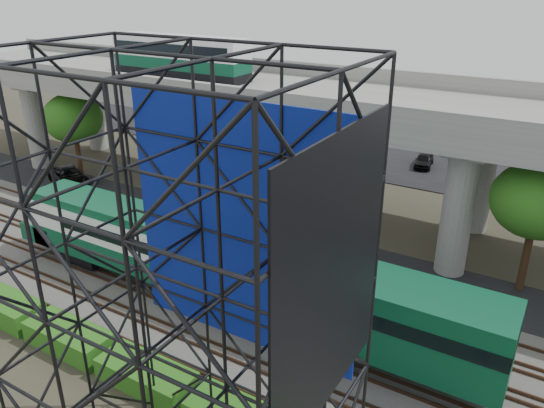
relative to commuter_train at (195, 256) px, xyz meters
The scene contains 13 objects.
ground 3.68m from the commuter_train, 60.92° to the right, with size 140.00×140.00×0.00m, color #474233.
ballast_bed 3.00m from the commuter_train, ahead, with size 90.00×12.00×0.20m, color slate.
service_road 9.03m from the commuter_train, 82.54° to the left, with size 90.00×5.00×0.08m, color black.
parking_lot 32.15m from the commuter_train, 88.01° to the left, with size 90.00×18.00×0.08m, color black.
harbor_water 54.09m from the commuter_train, 88.82° to the left, with size 140.00×40.00×0.03m, color #4B607C.
rail_tracks 2.83m from the commuter_train, ahead, with size 90.00×9.52×0.16m.
commuter_train is the anchor object (origin of this frame).
overpass 14.98m from the commuter_train, 89.39° to the left, with size 80.00×12.00×12.40m.
scaffold_tower 13.46m from the commuter_train, 52.12° to the right, with size 9.36×6.36×15.00m.
hedge_strip 7.04m from the commuter_train, 71.41° to the right, with size 34.60×1.80×1.20m.
trees 14.85m from the commuter_train, 104.08° to the left, with size 40.94×16.94×7.69m.
suv 22.56m from the commuter_train, 157.57° to the left, with size 2.40×5.21×1.45m, color black.
parked_cars 31.69m from the commuter_train, 85.95° to the left, with size 37.20×9.64×1.29m.
Camera 1 is at (15.17, -17.26, 16.60)m, focal length 35.00 mm.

